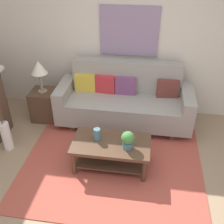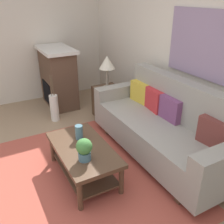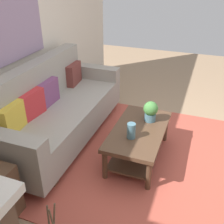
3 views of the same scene
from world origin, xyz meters
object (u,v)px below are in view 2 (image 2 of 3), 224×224
(table_lamp, at_px, (107,64))
(fireplace, at_px, (58,77))
(couch, at_px, (162,127))
(tabletop_vase, at_px, (79,132))
(throw_pillow_crimson, at_px, (154,100))
(throw_pillow_plum, at_px, (171,109))
(potted_plant_tabletop, at_px, (84,149))
(framed_painting, at_px, (198,43))
(floor_vase, at_px, (54,108))
(throw_pillow_mustard, at_px, (140,92))
(coffee_table, at_px, (83,155))
(side_table, at_px, (107,102))
(throw_pillow_maroon, at_px, (213,133))

(table_lamp, bearing_deg, fireplace, -147.15)
(couch, xyz_separation_m, tabletop_vase, (-0.27, -1.10, 0.09))
(throw_pillow_crimson, relative_size, tabletop_vase, 1.96)
(throw_pillow_plum, bearing_deg, potted_plant_tabletop, -82.63)
(throw_pillow_crimson, height_order, framed_painting, framed_painting)
(fireplace, bearing_deg, tabletop_vase, -10.88)
(couch, height_order, tabletop_vase, couch)
(couch, bearing_deg, floor_vase, -150.08)
(throw_pillow_crimson, bearing_deg, table_lamp, -168.98)
(potted_plant_tabletop, height_order, framed_painting, framed_painting)
(potted_plant_tabletop, bearing_deg, throw_pillow_plum, 97.37)
(framed_painting, bearing_deg, throw_pillow_mustard, -154.76)
(throw_pillow_crimson, height_order, potted_plant_tabletop, throw_pillow_crimson)
(throw_pillow_mustard, bearing_deg, coffee_table, -62.50)
(side_table, bearing_deg, throw_pillow_crimson, 11.02)
(throw_pillow_mustard, bearing_deg, potted_plant_tabletop, -56.25)
(fireplace, bearing_deg, throw_pillow_plum, 18.92)
(throw_pillow_plum, height_order, fireplace, fireplace)
(throw_pillow_crimson, height_order, side_table, throw_pillow_crimson)
(throw_pillow_plum, xyz_separation_m, side_table, (-1.45, -0.21, -0.40))
(throw_pillow_crimson, xyz_separation_m, floor_vase, (-1.38, -1.13, -0.44))
(throw_pillow_crimson, height_order, throw_pillow_maroon, same)
(throw_pillow_plum, distance_m, table_lamp, 1.50)
(throw_pillow_maroon, relative_size, side_table, 0.64)
(table_lamp, bearing_deg, potted_plant_tabletop, -34.82)
(couch, bearing_deg, coffee_table, -93.17)
(throw_pillow_mustard, bearing_deg, fireplace, -153.84)
(couch, bearing_deg, potted_plant_tabletop, -81.88)
(throw_pillow_mustard, bearing_deg, throw_pillow_crimson, 0.00)
(throw_pillow_plum, bearing_deg, fireplace, -161.08)
(floor_vase, bearing_deg, throw_pillow_crimson, 39.24)
(throw_pillow_maroon, distance_m, tabletop_vase, 1.59)
(throw_pillow_plum, relative_size, side_table, 0.64)
(potted_plant_tabletop, distance_m, floor_vase, 1.96)
(throw_pillow_plum, distance_m, floor_vase, 2.12)
(couch, xyz_separation_m, table_lamp, (-1.45, -0.09, 0.56))
(throw_pillow_mustard, relative_size, throw_pillow_plum, 1.00)
(tabletop_vase, distance_m, side_table, 1.58)
(potted_plant_tabletop, bearing_deg, throw_pillow_mustard, 123.75)
(throw_pillow_plum, distance_m, throw_pillow_maroon, 0.72)
(side_table, bearing_deg, throw_pillow_maroon, 5.57)
(couch, height_order, table_lamp, table_lamp)
(fireplace, bearing_deg, coffee_table, -10.86)
(tabletop_vase, distance_m, fireplace, 2.16)
(table_lamp, distance_m, framed_painting, 1.64)
(couch, bearing_deg, fireplace, -163.80)
(throw_pillow_plum, relative_size, tabletop_vase, 1.96)
(framed_painting, bearing_deg, coffee_table, -92.25)
(throw_pillow_plum, relative_size, floor_vase, 0.75)
(throw_pillow_mustard, distance_m, side_table, 0.86)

